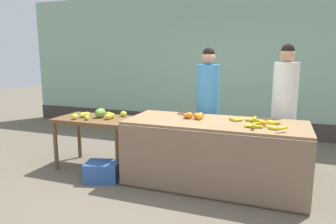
{
  "coord_description": "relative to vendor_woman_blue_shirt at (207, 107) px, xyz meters",
  "views": [
    {
      "loc": [
        1.17,
        -3.8,
        1.69
      ],
      "look_at": [
        -0.29,
        0.15,
        0.9
      ],
      "focal_mm": 32.6,
      "sensor_mm": 36.0,
      "label": 1
    }
  ],
  "objects": [
    {
      "name": "vendor_woman_blue_shirt",
      "position": [
        0.0,
        0.0,
        0.0
      ],
      "size": [
        0.34,
        0.34,
        1.8
      ],
      "color": "#33333D",
      "rests_on": "ground"
    },
    {
      "name": "orange_pile",
      "position": [
        -0.01,
        -0.65,
        -0.02
      ],
      "size": [
        0.26,
        0.16,
        0.09
      ],
      "color": "orange",
      "rests_on": "fruit_stall_counter"
    },
    {
      "name": "ground_plane",
      "position": [
        -0.15,
        -0.71,
        -0.91
      ],
      "size": [
        24.0,
        24.0,
        0.0
      ],
      "primitive_type": "plane",
      "color": "#665B4C"
    },
    {
      "name": "side_table_wooden",
      "position": [
        -1.54,
        -0.71,
        -0.24
      ],
      "size": [
        1.15,
        0.67,
        0.77
      ],
      "color": "brown",
      "rests_on": "ground"
    },
    {
      "name": "fruit_stall_counter",
      "position": [
        0.27,
        -0.72,
        -0.48
      ],
      "size": [
        2.29,
        0.94,
        0.85
      ],
      "color": "olive",
      "rests_on": "ground"
    },
    {
      "name": "vendor_woman_white_shirt",
      "position": [
        1.09,
        0.07,
        0.02
      ],
      "size": [
        0.34,
        0.34,
        1.85
      ],
      "color": "#33333D",
      "rests_on": "ground"
    },
    {
      "name": "market_wall_back",
      "position": [
        -0.15,
        2.11,
        0.57
      ],
      "size": [
        9.76,
        0.23,
        3.02
      ],
      "color": "#8CB299",
      "rests_on": "ground"
    },
    {
      "name": "mango_papaya_pile",
      "position": [
        -1.48,
        -0.69,
        -0.09
      ],
      "size": [
        0.66,
        0.54,
        0.14
      ],
      "color": "yellow",
      "rests_on": "side_table_wooden"
    },
    {
      "name": "banana_bunch_pile",
      "position": [
        0.8,
        -0.74,
        -0.03
      ],
      "size": [
        0.72,
        0.58,
        0.07
      ],
      "color": "yellow",
      "rests_on": "fruit_stall_counter"
    },
    {
      "name": "produce_sack",
      "position": [
        -0.72,
        0.09,
        -0.64
      ],
      "size": [
        0.39,
        0.43,
        0.54
      ],
      "primitive_type": "ellipsoid",
      "rotation": [
        0.0,
        0.0,
        1.28
      ],
      "color": "maroon",
      "rests_on": "ground"
    },
    {
      "name": "produce_crate",
      "position": [
        -1.18,
        -1.13,
        -0.78
      ],
      "size": [
        0.51,
        0.42,
        0.26
      ],
      "primitive_type": "cube",
      "rotation": [
        0.0,
        0.0,
        0.26
      ],
      "color": "#3359A5",
      "rests_on": "ground"
    }
  ]
}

